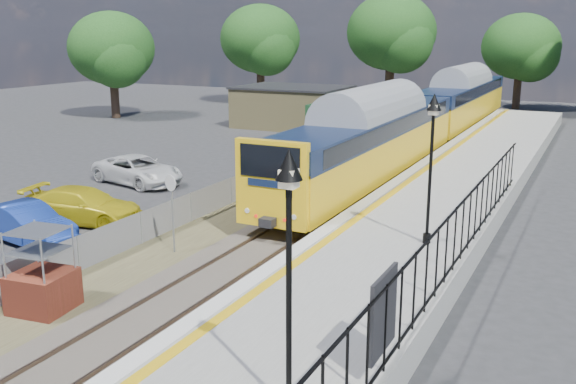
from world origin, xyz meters
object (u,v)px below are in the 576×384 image
Objects in this scene: speed_sign at (172,201)px; car_white at (138,170)px; victorian_lamp_south at (289,222)px; victorian_lamp_north at (432,134)px; train at (427,114)px; car_blue at (26,223)px; brick_plinth at (41,272)px; car_yellow at (84,206)px.

speed_sign is 10.82m from car_white.
victorian_lamp_south reaches higher than speed_sign.
train is at bearing 104.73° from victorian_lamp_north.
car_blue is 9.14m from car_white.
victorian_lamp_south is 1.98× the size of brick_plinth.
train is 9.66× the size of car_blue.
victorian_lamp_south is 16.63m from car_yellow.
car_yellow is (-13.42, 9.13, -3.61)m from victorian_lamp_south.
car_blue is (-13.34, -3.56, -3.60)m from victorian_lamp_north.
car_blue is (-5.40, -1.30, -1.15)m from speed_sign.
brick_plinth is at bearing -153.63° from car_yellow.
speed_sign is 5.67m from car_blue.
car_blue reaches higher than car_white.
train is 14.96× the size of speed_sign.
brick_plinth is 0.49× the size of car_yellow.
car_yellow is at bearing 145.76° from victorian_lamp_south.
victorian_lamp_north is at bearing 32.68° from speed_sign.
speed_sign is 0.56× the size of car_white.
victorian_lamp_south is at bearing -122.17° from car_white.
victorian_lamp_south reaches higher than car_yellow.
victorian_lamp_north is 20.94m from train.
car_yellow is (-13.22, -0.87, -3.61)m from victorian_lamp_north.
speed_sign is at bearing -164.14° from victorian_lamp_north.
victorian_lamp_north is at bearing -96.86° from car_white.
car_yellow is (-4.92, 6.66, -0.42)m from brick_plinth.
train is (-5.50, 30.16, -1.96)m from victorian_lamp_south.
car_yellow reaches higher than car_white.
car_yellow is at bearing -176.25° from victorian_lamp_north.
speed_sign is 5.57m from car_yellow.
train is at bearing -30.73° from car_yellow.
car_white is at bearing -124.72° from train.
victorian_lamp_south is 9.41m from brick_plinth.
car_white is (-7.65, 7.56, -1.17)m from speed_sign.
victorian_lamp_south is 1.09× the size of car_blue.
car_blue is 0.89× the size of car_yellow.
victorian_lamp_north is (-0.20, 10.00, 0.00)m from victorian_lamp_south.
car_blue is 2.70m from car_yellow.
car_white is at bearing 161.24° from victorian_lamp_north.
car_white is (-15.80, 15.30, -3.62)m from victorian_lamp_south.
victorian_lamp_south is 30.72m from train.
brick_plinth is 8.29m from car_yellow.
car_white is at bearing 152.18° from speed_sign.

